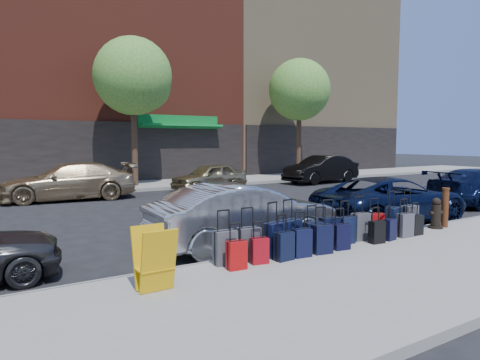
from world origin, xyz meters
TOP-DOWN VIEW (x-y plane):
  - ground at (0.00, 0.00)m, footprint 120.00×120.00m
  - sidewalk_near at (0.00, -6.50)m, footprint 60.00×4.00m
  - sidewalk_far at (0.00, 10.00)m, footprint 60.00×4.00m
  - curb_near at (0.00, -4.48)m, footprint 60.00×0.08m
  - curb_far at (0.00, 7.98)m, footprint 60.00×0.08m
  - building_center at (0.00, 17.99)m, footprint 17.00×12.85m
  - building_right at (16.00, 17.99)m, footprint 15.00×12.12m
  - tree_center at (0.64, 9.50)m, footprint 3.80×3.80m
  - tree_right at (11.14, 9.50)m, footprint 3.80×3.80m
  - suitcase_front_0 at (-2.55, -4.80)m, footprint 0.42×0.24m
  - suitcase_front_1 at (-2.05, -4.81)m, footprint 0.44×0.27m
  - suitcase_front_2 at (-1.47, -4.84)m, footprint 0.48×0.32m
  - suitcase_front_3 at (-1.05, -4.78)m, footprint 0.48×0.32m
  - suitcase_front_4 at (-0.50, -4.84)m, footprint 0.40×0.25m
  - suitcase_front_5 at (-0.04, -4.82)m, footprint 0.45×0.30m
  - suitcase_front_6 at (0.46, -4.82)m, footprint 0.39×0.22m
  - suitcase_front_7 at (0.97, -4.76)m, footprint 0.42×0.25m
  - suitcase_front_8 at (1.42, -4.78)m, footprint 0.41×0.27m
  - suitcase_front_9 at (2.07, -4.77)m, footprint 0.47×0.32m
  - suitcase_front_10 at (2.56, -4.83)m, footprint 0.46×0.27m
  - suitcase_back_0 at (-2.53, -5.16)m, footprint 0.35×0.22m
  - suitcase_back_1 at (-2.00, -5.08)m, footprint 0.35×0.24m
  - suitcase_back_2 at (-1.49, -5.14)m, footprint 0.38×0.24m
  - suitcase_back_3 at (-1.06, -5.13)m, footprint 0.39×0.25m
  - suitcase_back_4 at (-0.55, -5.16)m, footprint 0.42×0.28m
  - suitcase_back_5 at (-0.01, -5.13)m, footprint 0.38×0.25m
  - suitcase_back_7 at (1.04, -5.15)m, footprint 0.35×0.22m
  - suitcase_back_8 at (1.52, -5.10)m, footprint 0.35×0.25m
  - suitcase_back_9 at (2.08, -5.08)m, footprint 0.39×0.25m
  - suitcase_back_10 at (2.49, -5.08)m, footprint 0.33×0.20m
  - fire_hydrant at (3.60, -4.85)m, footprint 0.40×0.35m
  - bollard at (3.93, -4.89)m, footprint 0.19×0.19m
  - display_rack at (-4.10, -5.40)m, footprint 0.54×0.59m
  - car_near_1 at (-1.24, -3.37)m, footprint 4.36×1.60m
  - car_near_2 at (4.00, -3.17)m, footprint 4.92×2.58m
  - car_far_1 at (-3.13, 6.72)m, footprint 5.34×2.59m
  - car_far_2 at (3.23, 6.75)m, footprint 3.96×2.03m
  - car_far_3 at (10.28, 6.65)m, footprint 4.79×2.04m

SIDE VIEW (x-z plane):
  - ground at x=0.00m, z-range 0.00..0.00m
  - sidewalk_near at x=0.00m, z-range 0.00..0.15m
  - sidewalk_far at x=0.00m, z-range 0.00..0.15m
  - curb_near at x=0.00m, z-range 0.00..0.15m
  - curb_far at x=0.00m, z-range 0.00..0.15m
  - suitcase_back_1 at x=-2.00m, z-range 0.01..0.77m
  - suitcase_back_10 at x=2.49m, z-range 0.01..0.77m
  - suitcase_back_8 at x=1.52m, z-range 0.01..0.78m
  - suitcase_back_7 at x=1.04m, z-range 0.00..0.79m
  - suitcase_back_0 at x=-2.53m, z-range 0.00..0.80m
  - suitcase_back_5 at x=-0.01m, z-range -0.01..0.84m
  - suitcase_back_2 at x=-1.49m, z-range -0.01..0.85m
  - suitcase_back_3 at x=-1.06m, z-range -0.01..0.86m
  - suitcase_back_9 at x=2.08m, z-range -0.02..0.87m
  - suitcase_front_8 at x=1.42m, z-range -0.02..0.89m
  - suitcase_front_4 at x=-0.50m, z-range -0.02..0.89m
  - suitcase_back_4 at x=-0.55m, z-range -0.02..0.90m
  - suitcase_front_6 at x=0.46m, z-range -0.02..0.91m
  - suitcase_front_7 at x=0.97m, z-range -0.03..0.95m
  - suitcase_front_0 at x=-2.55m, z-range -0.03..0.96m
  - suitcase_front_5 at x=-0.04m, z-range -0.04..0.96m
  - suitcase_front_1 at x=-2.05m, z-range -0.04..0.96m
  - suitcase_front_9 at x=2.07m, z-range -0.04..1.00m
  - suitcase_front_2 at x=-1.47m, z-range -0.05..1.01m
  - suitcase_front_10 at x=2.56m, z-range -0.05..1.01m
  - suitcase_front_3 at x=-1.05m, z-range -0.05..1.02m
  - fire_hydrant at x=3.60m, z-range 0.12..0.90m
  - display_rack at x=-4.10m, z-range 0.14..1.09m
  - car_far_2 at x=3.23m, z-range 0.00..1.29m
  - car_near_2 at x=4.00m, z-range 0.00..1.32m
  - bollard at x=3.93m, z-range 0.17..1.18m
  - car_near_1 at x=-1.24m, z-range 0.00..1.43m
  - car_far_1 at x=-3.13m, z-range 0.00..1.50m
  - car_far_3 at x=10.28m, z-range 0.00..1.54m
  - tree_center at x=0.64m, z-range 1.78..9.05m
  - tree_right at x=11.14m, z-range 1.78..9.05m
  - building_right at x=16.00m, z-range -0.02..17.98m
  - building_center at x=0.00m, z-range -0.02..19.98m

